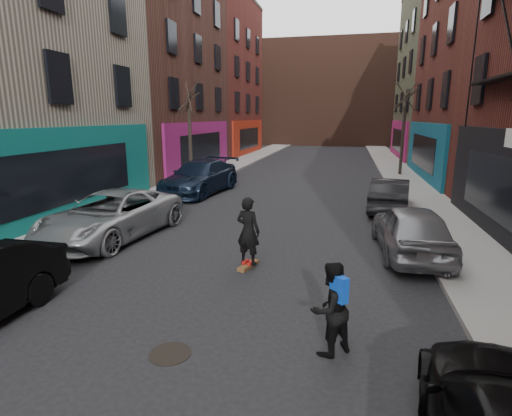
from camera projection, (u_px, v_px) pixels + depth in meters
The scene contains 14 objects.
sidewalk_left at pixel (243, 161), 35.06m from camera, with size 2.50×84.00×0.13m, color gray.
sidewalk_right at pixel (391, 165), 32.34m from camera, with size 2.50×84.00×0.13m, color gray.
buildings_left at pixel (45, 33), 21.50m from camera, with size 12.00×56.00×16.50m, color #562318.
building_far at pixel (331, 94), 56.85m from camera, with size 40.00×10.00×14.00m, color #47281E.
tree_left_far at pixel (190, 125), 22.90m from camera, with size 2.00×2.00×6.50m, color black, non-canonical shape.
tree_right_far at pixel (404, 122), 25.87m from camera, with size 2.00×2.00×6.80m, color black, non-canonical shape.
parked_left_far at pixel (112, 215), 12.89m from camera, with size 2.50×5.43×1.51m, color gray.
parked_left_end at pixel (200, 177), 20.48m from camera, with size 2.35×5.77×1.68m, color black.
parked_right_far at pixel (411, 229), 11.31m from camera, with size 1.74×4.34×1.48m, color gray.
parked_right_end at pixel (390, 195), 16.59m from camera, with size 1.46×4.19×1.38m, color black.
skateboard at pixel (248, 265), 10.46m from camera, with size 0.22×0.80×0.10m, color brown.
skateboarder at pixel (248, 231), 10.25m from camera, with size 0.65×0.43×1.79m, color black.
pedestrian at pixel (330, 308), 6.50m from camera, with size 0.98×0.97×1.59m.
manhole at pixel (170, 354), 6.64m from camera, with size 0.70×0.70×0.01m, color black.
Camera 1 is at (2.74, -3.94, 3.85)m, focal length 28.00 mm.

